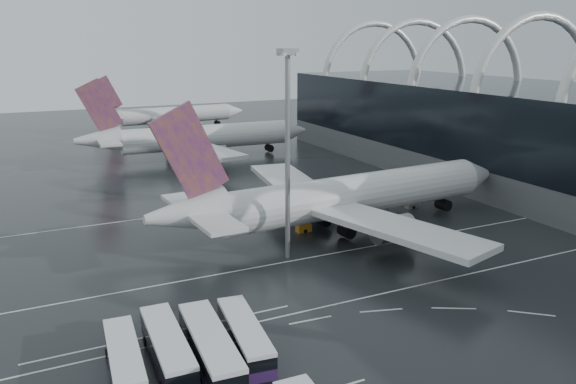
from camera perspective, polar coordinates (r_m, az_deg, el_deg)
name	(u,v)px	position (r m, az deg, el deg)	size (l,w,h in m)	color
ground	(362,290)	(69.93, 7.48, -9.82)	(420.00, 420.00, 0.00)	black
lane_marking_near	(371,296)	(68.43, 8.40, -10.44)	(120.00, 0.25, 0.01)	beige
lane_marking_mid	(315,257)	(79.38, 2.75, -6.58)	(120.00, 0.25, 0.01)	beige
lane_marking_far	(243,206)	(103.50, -4.60, -1.38)	(120.00, 0.25, 0.01)	beige
bus_bay_line_north	(166,333)	(61.44, -12.26, -13.78)	(28.00, 0.25, 0.01)	beige
airliner_main	(341,198)	(88.32, 5.42, -0.61)	(64.57, 56.53, 21.87)	silver
airliner_gate_b	(195,138)	(145.57, -9.43, 5.41)	(60.22, 54.27, 20.95)	silver
airliner_gate_c	(168,116)	(196.25, -12.06, 7.60)	(52.41, 48.43, 18.70)	silver
bus_row_near_a	(124,360)	(54.55, -16.29, -16.10)	(3.51, 12.13, 2.95)	#2E1544
bus_row_near_b	(167,348)	(55.30, -12.14, -15.21)	(3.46, 12.95, 3.16)	#2E1544
bus_row_near_c	(210,348)	(54.37, -7.89, -15.41)	(3.97, 13.90, 3.38)	#2E1544
bus_row_near_d	(245,336)	(56.36, -4.41, -14.36)	(4.13, 12.49, 3.02)	#2E1544
floodlight_mast	(288,131)	(74.42, -0.04, 6.25)	(2.18, 2.18, 28.38)	gray
gse_cart_belly_a	(405,222)	(94.28, 11.75, -3.00)	(1.89, 1.12, 1.03)	#B97418
gse_cart_belly_b	(369,199)	(106.32, 8.25, -0.67)	(2.43, 1.44, 1.33)	slate
gse_cart_belly_c	(304,228)	(89.17, 1.60, -3.66)	(2.31, 1.36, 1.26)	#B97418
gse_cart_belly_d	(412,205)	(104.04, 12.46, -1.27)	(2.21, 1.30, 1.20)	slate
gse_cart_belly_e	(309,202)	(103.74, 2.20, -0.98)	(2.09, 1.23, 1.14)	#B97418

